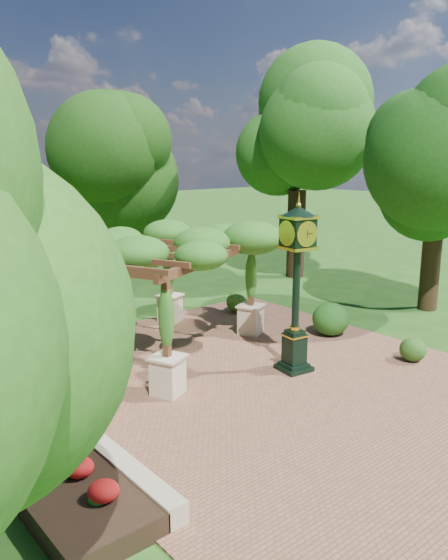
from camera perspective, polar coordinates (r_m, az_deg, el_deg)
ground at (r=12.51m, az=7.54°, el=-11.87°), size 120.00×120.00×0.00m
brick_plaza at (r=13.14m, az=4.28°, el=-10.45°), size 10.00×12.00×0.04m
border_wall at (r=10.28m, az=-13.15°, el=-16.71°), size 0.35×5.00×0.40m
flower_bed at (r=9.99m, az=-17.97°, el=-18.11°), size 1.50×5.00×0.36m
pedestal_clock at (r=13.05m, az=7.60°, el=0.63°), size 0.92×0.92×4.12m
pergola at (r=14.26m, az=-5.98°, el=3.03°), size 6.29×5.26×3.40m
sundial at (r=19.22m, az=-13.80°, el=-1.95°), size 0.52×0.52×0.94m
shrub_front at (r=14.94m, az=19.13°, el=-6.87°), size 0.75×0.75×0.61m
shrub_mid at (r=16.35m, az=11.08°, el=-4.01°), size 1.23×1.23×0.97m
shrub_back at (r=18.39m, az=1.47°, el=-2.29°), size 0.90×0.90×0.71m
tree_north at (r=24.26m, az=-11.63°, el=11.62°), size 4.80×4.80×6.94m
tree_east_far at (r=23.70m, az=7.88°, el=16.26°), size 4.62×4.62×9.69m
tree_east_near at (r=19.54m, az=21.58°, el=11.25°), size 4.06×4.06×7.21m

